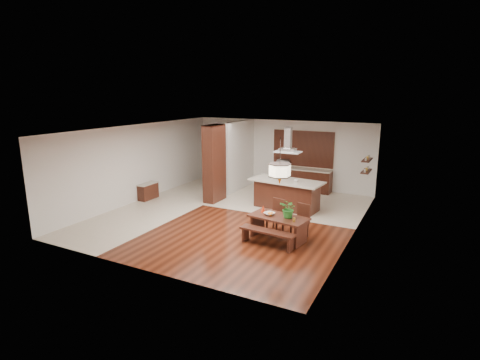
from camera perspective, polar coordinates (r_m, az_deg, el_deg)
The scene contains 25 objects.
room_shell at distance 12.25m, azimuth -1.25°, elevation 3.85°, with size 9.00×9.04×2.92m.
tile_hallway at distance 14.21m, azimuth -11.03°, elevation -3.60°, with size 2.50×9.00×0.01m, color beige.
tile_kitchen at distance 14.46m, azimuth 7.91°, elevation -3.18°, with size 5.50×4.00×0.01m, color beige.
soffit_band at distance 12.14m, azimuth -1.27°, elevation 7.68°, with size 8.00×9.00×0.02m, color #3B1A0E.
partition_pier at distance 14.07m, azimuth -3.93°, elevation 2.52°, with size 0.45×1.00×2.90m, color black.
partition_stub at distance 15.88m, azimuth -0.02°, elevation 3.78°, with size 0.18×2.40×2.90m, color silver.
hallway_console at distance 14.93m, azimuth -13.82°, elevation -1.68°, with size 0.37×0.88×0.63m, color black.
hallway_doorway at distance 17.51m, azimuth -2.16°, elevation 3.33°, with size 1.10×0.20×2.10m, color black.
rear_counter at distance 15.98m, azimuth 9.15°, elevation 0.11°, with size 2.60×0.62×0.95m.
kitchen_window at distance 15.99m, azimuth 9.61°, elevation 4.75°, with size 2.60×0.08×1.50m, color brown.
shelf_lower at distance 13.62m, azimuth 18.68°, elevation 1.27°, with size 0.26×0.90×0.04m, color black.
shelf_upper at distance 13.55m, azimuth 18.81°, elevation 2.93°, with size 0.26×0.90×0.04m, color black.
dining_table at distance 10.62m, azimuth 5.89°, elevation -6.45°, with size 1.73×1.06×0.68m.
dining_bench at distance 10.24m, azimuth 4.17°, elevation -8.82°, with size 1.57×0.34×0.44m, color black, non-canonical shape.
dining_chair_left at distance 11.22m, azimuth 5.38°, elevation -5.42°, with size 0.43×0.43×0.97m, color black, non-canonical shape.
dining_chair_right at distance 10.85m, azimuth 9.08°, elevation -6.21°, with size 0.42×0.42×0.96m, color black, non-canonical shape.
pendant_lantern at distance 10.16m, azimuth 6.12°, elevation 2.87°, with size 0.64×0.64×1.31m, color #FFEDC3, non-canonical shape.
foliage_plant at distance 10.39m, azimuth 7.47°, elevation -4.36°, with size 0.47×0.41×0.53m, color #267226.
fruit_bowl at distance 10.65m, azimuth 4.50°, elevation -5.14°, with size 0.29×0.29×0.07m, color beige.
napkin_cone at distance 10.86m, azimuth 3.55°, elevation -4.37°, with size 0.13×0.13×0.21m, color #B5290C.
gold_ornament at distance 10.18m, azimuth 8.23°, elevation -6.01°, with size 0.08×0.08×0.11m, color gold.
kitchen_island at distance 13.37m, azimuth 7.10°, elevation -2.13°, with size 2.65×1.38×1.05m.
range_hood at distance 13.00m, azimuth 7.35°, elevation 6.08°, with size 0.90×0.55×0.87m, color silver, non-canonical shape.
island_cup at distance 13.00m, azimuth 8.53°, elevation -0.09°, with size 0.12×0.12×0.09m, color silver.
microwave at distance 16.14m, azimuth 6.61°, elevation 2.57°, with size 0.53×0.36×0.29m, color #B8BBBF.
Camera 1 is at (5.76, -10.63, 4.07)m, focal length 28.00 mm.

